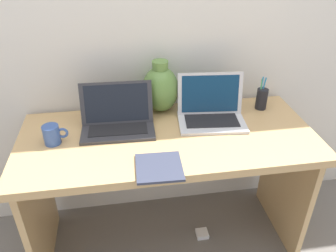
{
  "coord_description": "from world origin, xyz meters",
  "views": [
    {
      "loc": [
        -0.21,
        -1.35,
        1.63
      ],
      "look_at": [
        0.0,
        0.0,
        0.79
      ],
      "focal_mm": 35.8,
      "sensor_mm": 36.0,
      "label": 1
    }
  ],
  "objects": [
    {
      "name": "desk",
      "position": [
        0.0,
        0.0,
        0.58
      ],
      "size": [
        1.44,
        0.63,
        0.74
      ],
      "color": "tan",
      "rests_on": "ground"
    },
    {
      "name": "laptop_right",
      "position": [
        0.24,
        0.11,
        0.81
      ],
      "size": [
        0.36,
        0.26,
        0.23
      ],
      "color": "silver",
      "rests_on": "desk"
    },
    {
      "name": "ground_plane",
      "position": [
        0.0,
        0.0,
        0.0
      ],
      "size": [
        6.0,
        6.0,
        0.0
      ],
      "primitive_type": "plane",
      "color": "slate"
    },
    {
      "name": "green_vase",
      "position": [
        0.0,
        0.26,
        0.87
      ],
      "size": [
        0.19,
        0.19,
        0.28
      ],
      "color": "#5B843D",
      "rests_on": "desk"
    },
    {
      "name": "laptop_left",
      "position": [
        -0.24,
        0.11,
        0.8
      ],
      "size": [
        0.36,
        0.23,
        0.22
      ],
      "color": "#333338",
      "rests_on": "desk"
    },
    {
      "name": "notebook_stack",
      "position": [
        -0.08,
        -0.25,
        0.75
      ],
      "size": [
        0.2,
        0.2,
        0.01
      ],
      "primitive_type": "cube",
      "rotation": [
        0.0,
        0.0,
        -0.04
      ],
      "color": "#33384C",
      "rests_on": "desk"
    },
    {
      "name": "power_brick",
      "position": [
        0.21,
        -0.01,
        0.01
      ],
      "size": [
        0.07,
        0.07,
        0.03
      ],
      "primitive_type": "cube",
      "color": "white",
      "rests_on": "ground"
    },
    {
      "name": "back_wall",
      "position": [
        0.0,
        0.36,
        1.2
      ],
      "size": [
        4.4,
        0.04,
        2.4
      ],
      "primitive_type": "cube",
      "color": "silver",
      "rests_on": "ground"
    },
    {
      "name": "coffee_mug",
      "position": [
        -0.54,
        0.01,
        0.79
      ],
      "size": [
        0.11,
        0.08,
        0.09
      ],
      "color": "#335199",
      "rests_on": "desk"
    },
    {
      "name": "pen_cup",
      "position": [
        0.55,
        0.19,
        0.8
      ],
      "size": [
        0.06,
        0.06,
        0.18
      ],
      "color": "black",
      "rests_on": "desk"
    }
  ]
}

